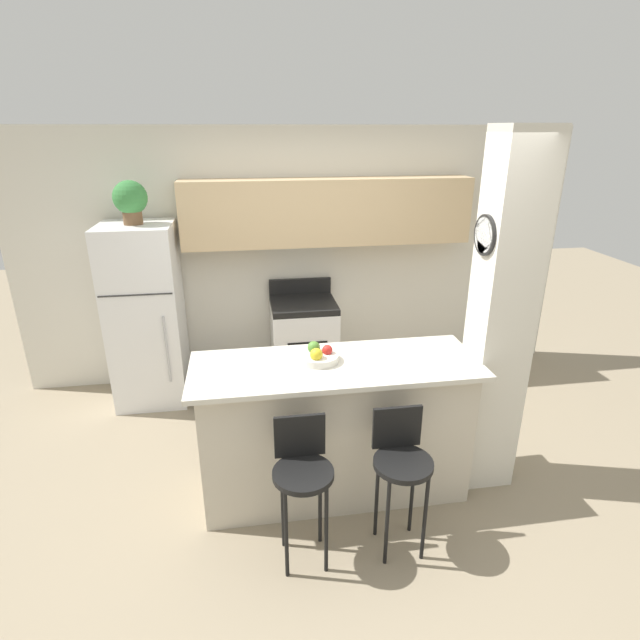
% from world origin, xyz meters
% --- Properties ---
extents(ground_plane, '(14.00, 14.00, 0.00)m').
position_xyz_m(ground_plane, '(0.00, 0.00, 0.00)').
color(ground_plane, gray).
extents(wall_back, '(5.60, 0.38, 2.55)m').
position_xyz_m(wall_back, '(0.10, 1.92, 1.47)').
color(wall_back, silver).
rests_on(wall_back, ground_plane).
extents(pillar_right, '(0.38, 0.32, 2.55)m').
position_xyz_m(pillar_right, '(1.15, -0.01, 1.28)').
color(pillar_right, silver).
rests_on(pillar_right, ground_plane).
extents(counter_bar, '(1.96, 0.70, 1.04)m').
position_xyz_m(counter_bar, '(0.00, 0.00, 0.52)').
color(counter_bar, beige).
rests_on(counter_bar, ground_plane).
extents(refrigerator, '(0.65, 0.66, 1.73)m').
position_xyz_m(refrigerator, '(-1.52, 1.62, 0.86)').
color(refrigerator, white).
rests_on(refrigerator, ground_plane).
extents(stove_range, '(0.64, 0.59, 1.07)m').
position_xyz_m(stove_range, '(-0.01, 1.66, 0.46)').
color(stove_range, white).
rests_on(stove_range, ground_plane).
extents(bar_stool_left, '(0.36, 0.36, 0.94)m').
position_xyz_m(bar_stool_left, '(-0.30, -0.57, 0.62)').
color(bar_stool_left, black).
rests_on(bar_stool_left, ground_plane).
extents(bar_stool_right, '(0.36, 0.36, 0.94)m').
position_xyz_m(bar_stool_right, '(0.30, -0.57, 0.62)').
color(bar_stool_right, black).
rests_on(bar_stool_right, ground_plane).
extents(potted_plant_on_fridge, '(0.29, 0.29, 0.38)m').
position_xyz_m(potted_plant_on_fridge, '(-1.52, 1.62, 1.94)').
color(potted_plant_on_fridge, brown).
rests_on(potted_plant_on_fridge, refrigerator).
extents(fruit_bowl, '(0.27, 0.27, 0.12)m').
position_xyz_m(fruit_bowl, '(-0.11, 0.06, 1.08)').
color(fruit_bowl, silver).
rests_on(fruit_bowl, counter_bar).
extents(trash_bin, '(0.28, 0.28, 0.38)m').
position_xyz_m(trash_bin, '(-0.97, 1.41, 0.19)').
color(trash_bin, black).
rests_on(trash_bin, ground_plane).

